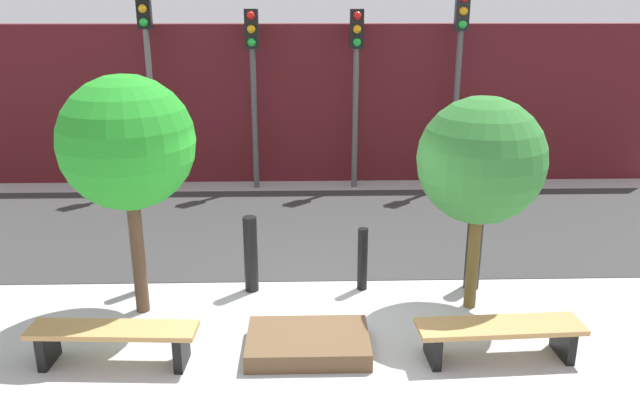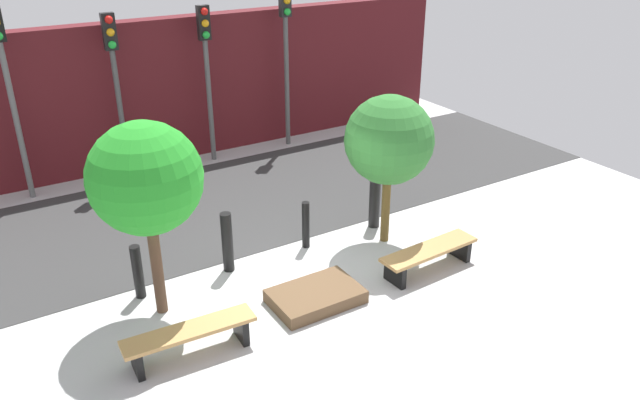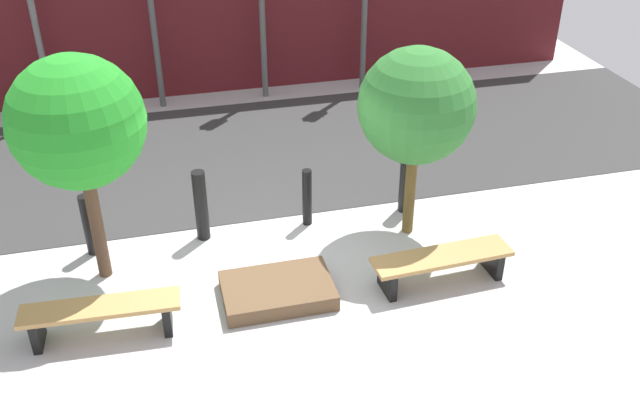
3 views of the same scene
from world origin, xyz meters
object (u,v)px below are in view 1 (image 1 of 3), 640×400
object	(u,v)px
tree_behind_left_bench	(127,144)
traffic_light_west	(148,56)
traffic_light_east	(459,56)
traffic_light_mid_west	(253,68)
bench_left	(113,337)
bollard_right	(473,256)
bollard_far_left	(138,261)
bollard_center	(362,259)
planter_bed	(308,343)
traffic_light_mid_east	(356,67)
tree_behind_right_bench	(481,161)
bench_right	(500,333)
bollard_left	(251,254)

from	to	relation	value
tree_behind_left_bench	traffic_light_west	xyz separation A→B (m)	(-1.02, 5.59, 0.57)
traffic_light_east	traffic_light_mid_west	bearing A→B (deg)	-179.99
bench_left	tree_behind_left_bench	world-z (taller)	tree_behind_left_bench
bench_left	bollard_right	world-z (taller)	bollard_right
bollard_far_left	traffic_light_mid_west	xyz separation A→B (m)	(1.28, 5.02, 2.12)
bench_left	bollard_center	size ratio (longest dim) A/B	2.07
planter_bed	traffic_light_mid_east	bearing A→B (deg)	80.90
tree_behind_right_bench	traffic_light_mid_east	world-z (taller)	traffic_light_mid_east
bench_right	traffic_light_mid_west	world-z (taller)	traffic_light_mid_west
tree_behind_left_bench	bollard_left	distance (m)	2.28
traffic_light_mid_west	bollard_far_left	bearing A→B (deg)	-104.30
bench_left	traffic_light_east	distance (m)	9.06
bollard_right	tree_behind_left_bench	bearing A→B (deg)	-172.88
tree_behind_left_bench	traffic_light_mid_east	bearing A→B (deg)	59.83
bench_right	bollard_right	distance (m)	1.85
bench_left	traffic_light_mid_east	distance (m)	7.91
traffic_light_west	traffic_light_mid_west	world-z (taller)	traffic_light_west
planter_bed	bollard_far_left	xyz separation A→B (m)	(-2.35, 1.63, 0.36)
bench_right	traffic_light_mid_west	bearing A→B (deg)	112.46
bollard_right	traffic_light_mid_west	size ratio (longest dim) A/B	0.26
tree_behind_left_bench	traffic_light_mid_east	distance (m)	6.47
bench_left	bollard_right	bearing A→B (deg)	24.92
bench_right	bollard_center	distance (m)	2.31
traffic_light_mid_west	traffic_light_mid_east	xyz separation A→B (m)	(2.13, -0.00, -0.00)
tree_behind_right_bench	bollard_left	xyz separation A→B (m)	(-2.96, 0.57, -1.46)
bollard_left	traffic_light_mid_west	xyz separation A→B (m)	(-0.28, 5.02, 2.03)
bench_right	traffic_light_east	xyz separation A→B (m)	(1.02, 6.86, 2.48)
tree_behind_left_bench	traffic_light_east	distance (m)	7.78
planter_bed	traffic_light_east	size ratio (longest dim) A/B	0.35
traffic_light_mid_east	tree_behind_left_bench	bearing A→B (deg)	-120.17
tree_behind_right_bench	bollard_center	bearing A→B (deg)	157.98
traffic_light_mid_west	bollard_left	bearing A→B (deg)	-86.76
bench_left	planter_bed	world-z (taller)	bench_left
bollard_far_left	traffic_light_west	xyz separation A→B (m)	(-0.85, 5.02, 2.36)
bollard_center	traffic_light_mid_east	distance (m)	5.46
traffic_light_west	planter_bed	bearing A→B (deg)	-64.33
bollard_far_left	bollard_center	world-z (taller)	bollard_far_left
traffic_light_east	bench_left	bearing A→B (deg)	-128.13
bench_left	traffic_light_mid_west	bearing A→B (deg)	83.65
traffic_light_mid_east	traffic_light_east	xyz separation A→B (m)	(2.13, 0.00, 0.22)
traffic_light_mid_west	traffic_light_mid_east	size ratio (longest dim) A/B	1.00
bench_left	traffic_light_east	world-z (taller)	traffic_light_east
bollard_left	bollard_right	xyz separation A→B (m)	(3.13, 0.00, -0.06)
tree_behind_right_bench	bollard_center	xyz separation A→B (m)	(-1.40, 0.57, -1.56)
bench_left	bollard_left	size ratio (longest dim) A/B	1.72
tree_behind_left_bench	bollard_right	xyz separation A→B (m)	(4.53, 0.57, -1.77)
bench_right	traffic_light_east	bearing A→B (deg)	78.66
tree_behind_left_bench	traffic_light_mid_west	size ratio (longest dim) A/B	0.83
bollard_left	bench_right	bearing A→B (deg)	-31.74
bench_right	bollard_left	bearing A→B (deg)	145.38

